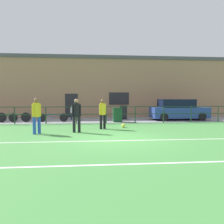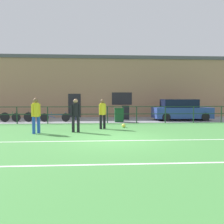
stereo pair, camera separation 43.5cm
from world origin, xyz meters
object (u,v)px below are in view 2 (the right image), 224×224
object	(u,v)px
player_winger	(103,112)
trash_bin_0	(119,115)
player_striker	(36,113)
bicycle_parked_0	(4,117)
trash_bin_1	(126,112)
soccer_ball_spare	(124,126)
bicycle_parked_2	(17,117)
bicycle_parked_3	(55,117)
player_goalkeeper	(76,113)
parked_car_red	(181,110)
spectator_child	(75,112)

from	to	relation	value
player_winger	trash_bin_0	distance (m)	3.80
player_winger	player_striker	bearing A→B (deg)	170.28
bicycle_parked_0	trash_bin_1	size ratio (longest dim) A/B	2.09
player_striker	soccer_ball_spare	bearing A→B (deg)	-19.10
bicycle_parked_2	trash_bin_1	distance (m)	8.14
bicycle_parked_3	trash_bin_1	size ratio (longest dim) A/B	1.93
soccer_ball_spare	trash_bin_0	size ratio (longest dim) A/B	0.23
bicycle_parked_3	bicycle_parked_0	bearing A→B (deg)	-180.00
soccer_ball_spare	bicycle_parked_0	bearing A→B (deg)	156.68
bicycle_parked_3	player_goalkeeper	bearing A→B (deg)	-69.28
parked_car_red	player_goalkeeper	bearing A→B (deg)	-142.47
player_goalkeeper	bicycle_parked_0	world-z (taller)	player_goalkeeper
soccer_ball_spare	trash_bin_1	bearing A→B (deg)	81.51
player_winger	spectator_child	bearing A→B (deg)	77.20
player_striker	spectator_child	bearing A→B (deg)	36.96
trash_bin_0	trash_bin_1	bearing A→B (deg)	69.11
player_winger	bicycle_parked_0	distance (m)	8.02
player_striker	bicycle_parked_0	size ratio (longest dim) A/B	0.75
spectator_child	bicycle_parked_0	bearing A→B (deg)	24.15
trash_bin_0	player_goalkeeper	bearing A→B (deg)	-118.94
spectator_child	bicycle_parked_2	xyz separation A→B (m)	(-3.99, -1.19, -0.30)
spectator_child	trash_bin_1	bearing A→B (deg)	-165.98
parked_car_red	bicycle_parked_2	xyz separation A→B (m)	(-12.20, -0.58, -0.40)
soccer_ball_spare	spectator_child	xyz separation A→B (m)	(-3.28, 4.70, 0.56)
bicycle_parked_3	trash_bin_0	xyz separation A→B (m)	(4.59, -0.45, 0.19)
bicycle_parked_2	bicycle_parked_3	world-z (taller)	bicycle_parked_2
player_goalkeeper	bicycle_parked_0	distance (m)	7.63
bicycle_parked_3	trash_bin_1	xyz separation A→B (m)	(5.31, 1.43, 0.24)
bicycle_parked_3	trash_bin_1	world-z (taller)	trash_bin_1
bicycle_parked_0	trash_bin_1	xyz separation A→B (m)	(8.90, 1.43, 0.23)
bicycle_parked_0	bicycle_parked_2	xyz separation A→B (m)	(0.88, 0.00, 0.03)
player_goalkeeper	player_striker	world-z (taller)	player_striker
player_goalkeeper	parked_car_red	size ratio (longest dim) A/B	0.39
parked_car_red	player_striker	bearing A→B (deg)	-147.10
trash_bin_0	bicycle_parked_0	bearing A→B (deg)	176.83
player_striker	trash_bin_0	world-z (taller)	player_striker
player_striker	soccer_ball_spare	size ratio (longest dim) A/B	7.66
soccer_ball_spare	player_goalkeeper	bearing A→B (deg)	-147.15
player_winger	bicycle_parked_3	distance (m)	5.26
bicycle_parked_0	trash_bin_1	bearing A→B (deg)	9.15
player_winger	soccer_ball_spare	xyz separation A→B (m)	(1.24, 0.50, -0.83)
bicycle_parked_0	bicycle_parked_3	xyz separation A→B (m)	(3.59, 0.00, -0.01)
player_winger	parked_car_red	bearing A→B (deg)	2.50
soccer_ball_spare	parked_car_red	size ratio (longest dim) A/B	0.05
soccer_ball_spare	bicycle_parked_2	distance (m)	8.08
parked_car_red	trash_bin_1	size ratio (longest dim) A/B	3.95
parked_car_red	trash_bin_1	xyz separation A→B (m)	(-4.18, 0.85, -0.21)
player_striker	spectator_child	distance (m)	6.79
player_striker	bicycle_parked_3	distance (m)	5.53
spectator_child	bicycle_parked_2	size ratio (longest dim) A/B	0.49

